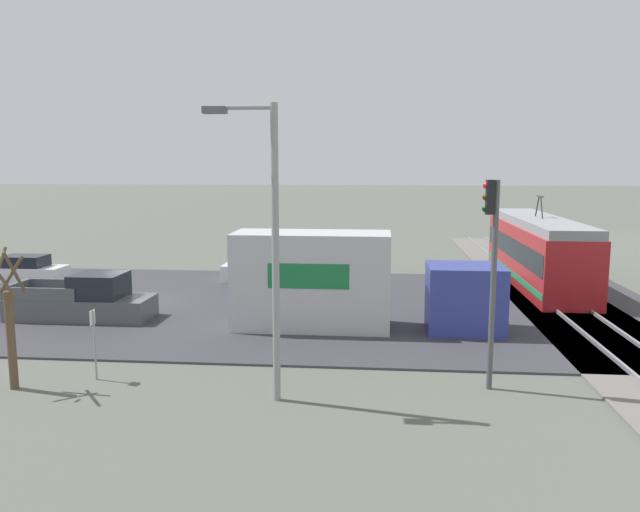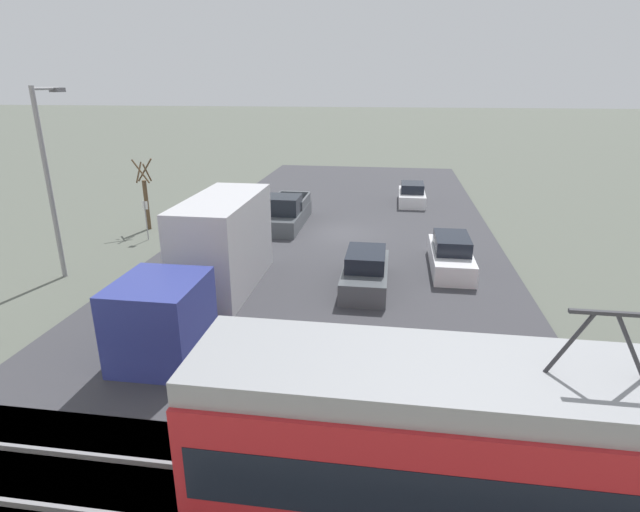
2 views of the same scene
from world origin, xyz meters
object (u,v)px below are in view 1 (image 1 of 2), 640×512
(box_truck, at_px, (348,284))
(pickup_truck, at_px, (84,301))
(sedan_car_1, at_px, (267,269))
(no_parking_sign, at_px, (94,337))
(street_lamp_near_crossing, at_px, (268,233))
(light_rail_tram, at_px, (537,252))
(sedan_car_0, at_px, (26,271))
(traffic_light_pole, at_px, (492,257))
(sedan_car_2, at_px, (309,283))
(street_tree, at_px, (10,326))

(box_truck, height_order, pickup_truck, box_truck)
(sedan_car_1, distance_m, no_parking_sign, 15.93)
(box_truck, relative_size, street_lamp_near_crossing, 1.29)
(light_rail_tram, distance_m, sedan_car_0, 27.47)
(box_truck, bearing_deg, pickup_truck, -92.59)
(traffic_light_pole, bearing_deg, sedan_car_1, -149.32)
(sedan_car_0, height_order, no_parking_sign, no_parking_sign)
(pickup_truck, relative_size, sedan_car_2, 1.29)
(sedan_car_1, distance_m, street_tree, 17.29)
(box_truck, bearing_deg, sedan_car_2, -159.07)
(sedan_car_1, height_order, street_lamp_near_crossing, street_lamp_near_crossing)
(pickup_truck, bearing_deg, street_lamp_near_crossing, 48.93)
(street_lamp_near_crossing, bearing_deg, sedan_car_2, -178.30)
(sedan_car_0, relative_size, street_tree, 1.04)
(sedan_car_2, relative_size, no_parking_sign, 2.12)
(street_lamp_near_crossing, bearing_deg, street_tree, -91.13)
(sedan_car_0, distance_m, street_lamp_near_crossing, 22.62)
(sedan_car_1, bearing_deg, traffic_light_pole, 30.68)
(traffic_light_pole, distance_m, no_parking_sign, 11.80)
(light_rail_tram, distance_m, sedan_car_1, 14.44)
(traffic_light_pole, bearing_deg, no_parking_sign, -88.42)
(sedan_car_1, relative_size, no_parking_sign, 2.24)
(sedan_car_2, bearing_deg, light_rail_tram, -69.91)
(light_rail_tram, height_order, sedan_car_2, light_rail_tram)
(box_truck, bearing_deg, street_lamp_near_crossing, -13.50)
(light_rail_tram, height_order, sedan_car_1, light_rail_tram)
(box_truck, height_order, sedan_car_2, box_truck)
(sedan_car_0, bearing_deg, street_lamp_near_crossing, -133.87)
(pickup_truck, xyz_separation_m, sedan_car_0, (-7.49, -6.94, -0.13))
(sedan_car_1, bearing_deg, pickup_truck, -34.20)
(sedan_car_1, relative_size, street_tree, 1.17)
(pickup_truck, distance_m, street_tree, 8.04)
(sedan_car_1, bearing_deg, no_parking_sign, -8.57)
(light_rail_tram, bearing_deg, sedan_car_1, -87.60)
(traffic_light_pole, xyz_separation_m, no_parking_sign, (0.32, -11.52, -2.51))
(light_rail_tram, relative_size, sedan_car_0, 3.18)
(sedan_car_2, bearing_deg, pickup_truck, 120.83)
(sedan_car_0, bearing_deg, pickup_truck, -137.18)
(traffic_light_pole, relative_size, street_lamp_near_crossing, 0.75)
(sedan_car_2, relative_size, traffic_light_pole, 0.75)
(light_rail_tram, relative_size, traffic_light_pole, 2.24)
(pickup_truck, bearing_deg, no_parking_sign, 28.15)
(pickup_truck, height_order, street_tree, street_tree)
(sedan_car_0, xyz_separation_m, street_tree, (15.29, 8.60, 1.18))
(street_lamp_near_crossing, bearing_deg, no_parking_sign, -101.32)
(sedan_car_2, distance_m, street_lamp_near_crossing, 13.72)
(traffic_light_pole, height_order, street_lamp_near_crossing, street_lamp_near_crossing)
(box_truck, xyz_separation_m, street_tree, (7.30, -9.25, 0.05))
(street_tree, height_order, street_lamp_near_crossing, street_lamp_near_crossing)
(sedan_car_2, height_order, traffic_light_pole, traffic_light_pole)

